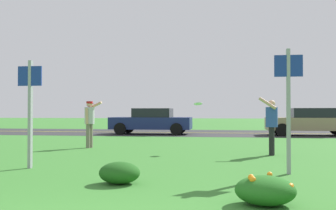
{
  "coord_description": "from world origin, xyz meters",
  "views": [
    {
      "loc": [
        1.39,
        -2.67,
        1.26
      ],
      "look_at": [
        -0.12,
        7.39,
        1.44
      ],
      "focal_mm": 40.82,
      "sensor_mm": 36.0,
      "label": 1
    }
  ],
  "objects": [
    {
      "name": "frisbee_white",
      "position": [
        0.55,
        9.35,
        1.51
      ],
      "size": [
        0.27,
        0.26,
        0.12
      ],
      "color": "white"
    },
    {
      "name": "car_navy_center_right",
      "position": [
        -2.71,
        18.44,
        0.74
      ],
      "size": [
        4.5,
        2.0,
        1.45
      ],
      "color": "navy",
      "rests_on": "ground"
    },
    {
      "name": "person_catcher_blue_shirt",
      "position": [
        2.72,
        8.73,
        0.96
      ],
      "size": [
        0.56,
        0.53,
        1.69
      ],
      "color": "#2D4C9E",
      "rests_on": "ground"
    },
    {
      "name": "ground_plane",
      "position": [
        0.0,
        10.05,
        0.0
      ],
      "size": [
        120.0,
        120.0,
        0.0
      ],
      "primitive_type": "plane",
      "color": "#387A2D"
    },
    {
      "name": "daylily_clump_near_camera",
      "position": [
        1.93,
        2.63,
        0.2
      ],
      "size": [
        0.82,
        0.7,
        0.43
      ],
      "color": "#23661E",
      "rests_on": "ground"
    },
    {
      "name": "car_tan_center_left",
      "position": [
        5.86,
        18.44,
        0.74
      ],
      "size": [
        4.5,
        2.0,
        1.45
      ],
      "color": "#937F60",
      "rests_on": "ground"
    },
    {
      "name": "daylily_clump_front_right",
      "position": [
        -0.44,
        3.82,
        0.19
      ],
      "size": [
        0.72,
        0.63,
        0.38
      ],
      "color": "#1E5619",
      "rests_on": "ground"
    },
    {
      "name": "person_thrower_red_cap_gray_shirt",
      "position": [
        -3.31,
        10.14,
        1.0
      ],
      "size": [
        0.59,
        0.53,
        1.64
      ],
      "color": "#B2B2B7",
      "rests_on": "ground"
    },
    {
      "name": "highway_center_stripe",
      "position": [
        0.0,
        20.11,
        0.01
      ],
      "size": [
        120.0,
        0.16,
        0.0
      ],
      "primitive_type": "cube",
      "color": "yellow",
      "rests_on": "ground"
    },
    {
      "name": "sign_post_near_path",
      "position": [
        -2.93,
        5.31,
        1.47
      ],
      "size": [
        0.56,
        0.1,
        2.41
      ],
      "color": "#93969B",
      "rests_on": "ground"
    },
    {
      "name": "sign_post_by_roadside",
      "position": [
        2.66,
        5.34,
        1.54
      ],
      "size": [
        0.56,
        0.1,
        2.54
      ],
      "color": "#93969B",
      "rests_on": "ground"
    },
    {
      "name": "highway_strip",
      "position": [
        0.0,
        20.11,
        0.0
      ],
      "size": [
        120.0,
        7.41,
        0.01
      ],
      "primitive_type": "cube",
      "color": "#2D2D30",
      "rests_on": "ground"
    }
  ]
}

